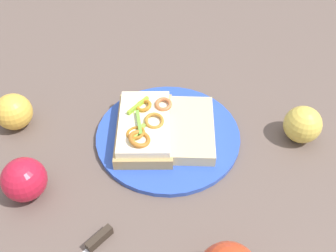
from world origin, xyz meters
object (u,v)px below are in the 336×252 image
apple_1 (14,112)px  apple_2 (24,179)px  bread_slice_side (191,129)px  knife (93,245)px  sandwich (145,127)px  plate (168,135)px  apple_3 (303,125)px

apple_1 → apple_2: apple_2 is taller
bread_slice_side → apple_2: (-0.06, 0.29, 0.01)m
apple_1 → knife: 0.31m
sandwich → apple_2: 0.22m
plate → apple_3: apple_3 is taller
bread_slice_side → knife: bearing=146.9°
bread_slice_side → apple_1: (0.11, 0.32, 0.01)m
apple_1 → apple_2: (-0.17, -0.02, 0.00)m
plate → knife: knife is taller
plate → bread_slice_side: bread_slice_side is taller
bread_slice_side → knife: 0.27m
apple_2 → apple_3: size_ratio=1.05×
sandwich → apple_1: bearing=81.9°
apple_3 → knife: apple_3 is taller
apple_1 → apple_3: bearing=-106.5°
plate → sandwich: 0.05m
apple_1 → bread_slice_side: bearing=-108.5°
apple_2 → knife: (-0.12, -0.09, -0.03)m
apple_2 → plate: bearing=-74.6°
apple_1 → apple_3: same height
sandwich → plate: bearing=-89.3°
plate → apple_2: bearing=105.4°
plate → apple_3: size_ratio=3.91×
apple_2 → sandwich: bearing=-69.6°
plate → apple_1: apple_1 is taller
bread_slice_side → apple_3: size_ratio=2.24×
sandwich → apple_1: apple_1 is taller
bread_slice_side → knife: size_ratio=1.61×
bread_slice_side → apple_1: apple_1 is taller
bread_slice_side → sandwich: bearing=92.7°
bread_slice_side → apple_3: (-0.05, -0.20, 0.01)m
apple_2 → knife: 0.15m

